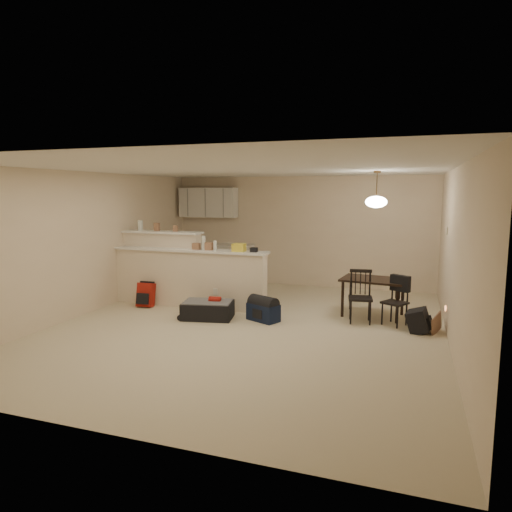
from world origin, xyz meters
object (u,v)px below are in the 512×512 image
at_px(suitcase, 208,310).
at_px(black_daypack, 418,321).
at_px(dining_chair_far, 395,301).
at_px(red_backpack, 146,295).
at_px(dining_table, 373,283).
at_px(pendant_lamp, 376,201).
at_px(dining_chair_near, 360,297).
at_px(navy_duffel, 263,312).

height_order(suitcase, black_daypack, black_daypack).
bearing_deg(dining_chair_far, red_backpack, -146.72).
bearing_deg(dining_table, black_daypack, -36.07).
bearing_deg(black_daypack, suitcase, 104.95).
relative_size(pendant_lamp, black_daypack, 1.60).
distance_m(dining_chair_far, suitcase, 3.11).
relative_size(dining_chair_near, dining_chair_far, 1.10).
relative_size(dining_table, suitcase, 1.36).
height_order(dining_table, pendant_lamp, pendant_lamp).
height_order(pendant_lamp, black_daypack, pendant_lamp).
bearing_deg(black_daypack, dining_chair_far, 65.31).
xyz_separation_m(dining_chair_far, black_daypack, (0.37, -0.24, -0.22)).
height_order(dining_chair_far, black_daypack, dining_chair_far).
xyz_separation_m(dining_chair_near, black_daypack, (0.91, -0.22, -0.26)).
height_order(suitcase, red_backpack, red_backpack).
relative_size(pendant_lamp, suitcase, 0.74).
xyz_separation_m(suitcase, black_daypack, (3.41, 0.37, 0.03)).
bearing_deg(navy_duffel, dining_chair_near, 40.12).
distance_m(dining_chair_far, black_daypack, 0.50).
height_order(dining_table, navy_duffel, dining_table).
distance_m(pendant_lamp, navy_duffel, 2.67).
bearing_deg(dining_chair_far, dining_chair_near, -147.41).
relative_size(pendant_lamp, navy_duffel, 1.16).
bearing_deg(suitcase, red_backpack, 154.64).
relative_size(red_backpack, navy_duffel, 0.84).
bearing_deg(dining_chair_far, dining_table, 159.98).
bearing_deg(pendant_lamp, dining_chair_near, -108.51).
height_order(dining_chair_near, red_backpack, dining_chair_near).
xyz_separation_m(dining_chair_near, red_backpack, (-3.95, -0.22, -0.21)).
bearing_deg(suitcase, navy_duffel, -1.48).
bearing_deg(red_backpack, suitcase, -17.09).
xyz_separation_m(pendant_lamp, dining_chair_far, (0.38, -0.46, -1.59)).
relative_size(dining_chair_far, suitcase, 0.94).
height_order(dining_table, suitcase, dining_table).
relative_size(dining_chair_near, navy_duffel, 1.63).
relative_size(dining_chair_far, black_daypack, 2.04).
bearing_deg(dining_table, navy_duffel, -145.06).
bearing_deg(black_daypack, pendant_lamp, 55.74).
bearing_deg(dining_chair_far, pendant_lamp, 159.98).
distance_m(navy_duffel, black_daypack, 2.47).
xyz_separation_m(dining_table, suitcase, (-2.65, -1.07, -0.44)).
bearing_deg(dining_chair_near, suitcase, -175.30).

